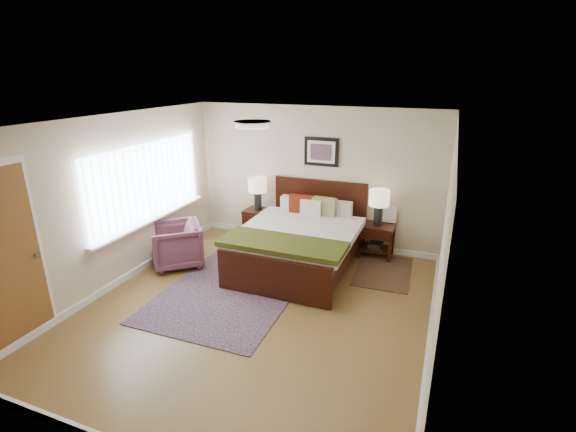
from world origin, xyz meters
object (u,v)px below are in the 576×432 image
at_px(nightstand_right, 376,237).
at_px(lamp_right, 379,201).
at_px(bed, 300,235).
at_px(rug_persian, 232,290).
at_px(lamp_left, 258,188).
at_px(nightstand_left, 258,216).
at_px(armchair, 177,245).

distance_m(nightstand_right, lamp_right, 0.65).
distance_m(bed, rug_persian, 1.41).
bearing_deg(lamp_left, rug_persian, -76.28).
height_order(nightstand_right, lamp_right, lamp_right).
relative_size(nightstand_left, armchair, 0.74).
relative_size(lamp_right, armchair, 0.77).
bearing_deg(nightstand_left, bed, -36.38).
bearing_deg(nightstand_right, lamp_left, 179.64).
xyz_separation_m(bed, nightstand_left, (-1.15, 0.85, -0.09)).
xyz_separation_m(lamp_left, rug_persian, (0.48, -1.98, -1.00)).
relative_size(bed, nightstand_left, 3.84).
xyz_separation_m(lamp_right, armchair, (-3.00, -1.54, -0.65)).
relative_size(bed, armchair, 2.83).
relative_size(nightstand_right, rug_persian, 0.22).
bearing_deg(nightstand_left, nightstand_right, 0.16).
bearing_deg(bed, lamp_left, 142.96).
distance_m(nightstand_left, nightstand_right, 2.24).
height_order(bed, lamp_right, bed).
relative_size(nightstand_right, lamp_left, 0.95).
xyz_separation_m(nightstand_right, lamp_left, (-2.24, 0.01, 0.65)).
bearing_deg(armchair, nightstand_left, 113.45).
distance_m(nightstand_left, lamp_right, 2.30).
xyz_separation_m(lamp_left, lamp_right, (2.24, 0.00, -0.00)).
bearing_deg(bed, armchair, -160.53).
relative_size(bed, nightstand_right, 3.84).
bearing_deg(nightstand_right, rug_persian, -131.82).
xyz_separation_m(bed, lamp_left, (-1.15, 0.87, 0.46)).
xyz_separation_m(nightstand_right, armchair, (-3.00, -1.53, -0.00)).
bearing_deg(lamp_left, nightstand_left, -90.00).
bearing_deg(rug_persian, lamp_left, 102.94).
xyz_separation_m(nightstand_left, nightstand_right, (2.24, 0.01, -0.10)).
xyz_separation_m(nightstand_left, armchair, (-0.76, -1.52, -0.10)).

